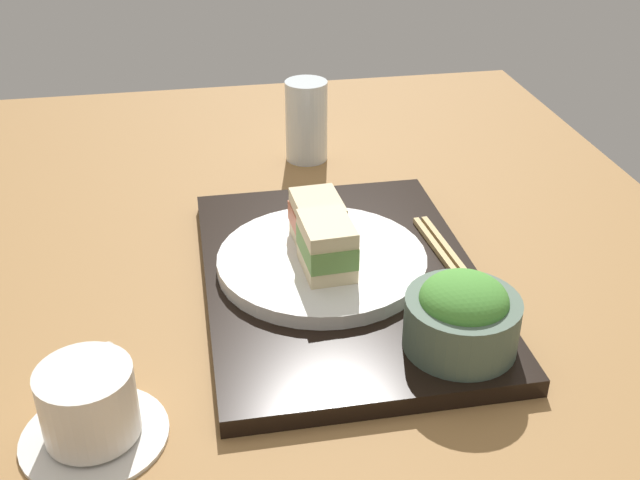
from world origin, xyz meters
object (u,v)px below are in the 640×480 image
Objects in this scene: salad_bowl at (462,315)px; coffee_cup at (90,407)px; sandwich_plate at (325,261)px; chopsticks_pair at (455,266)px; drinking_glass at (306,121)px; sandwich_far at (320,221)px; sandwich_near at (331,245)px.

salad_bowl is 0.84× the size of coffee_cup.
salad_bowl is at bearing -82.99° from coffee_cup.
salad_bowl reaches higher than sandwich_plate.
salad_bowl is 14.63cm from chopsticks_pair.
drinking_glass is (55.37, -28.19, 2.69)cm from coffee_cup.
sandwich_far is 0.63× the size of drinking_glass.
sandwich_far is at bearing -46.03° from coffee_cup.
sandwich_plate is at bearing 32.26° from salad_bowl.
sandwich_plate is 3.09× the size of sandwich_far.
drinking_glass is at bearing 16.34° from chopsticks_pair.
coffee_cup is 1.09× the size of drinking_glass.
sandwich_far is 22.02cm from salad_bowl.
sandwich_far is (5.82, 0.19, -0.11)cm from sandwich_near.
sandwich_plate is 1.78× the size of coffee_cup.
salad_bowl is (-19.35, -10.47, -0.91)cm from sandwich_far.
salad_bowl reaches higher than coffee_cup.
sandwich_plate is 2.12× the size of salad_bowl.
sandwich_near is 30.64cm from coffee_cup.
sandwich_far reaches higher than sandwich_plate.
salad_bowl is 0.92× the size of drinking_glass.
sandwich_plate is 1.94× the size of drinking_glass.
sandwich_near is at bearing 90.40° from chopsticks_pair.
sandwich_far is 34.21cm from coffee_cup.
sandwich_near reaches higher than coffee_cup.
salad_bowl is 35.32cm from coffee_cup.
sandwich_near is at bearing -178.13° from sandwich_far.
chopsticks_pair is at bearing -17.01° from salad_bowl.
sandwich_far is at bearing 1.87° from sandwich_plate.
sandwich_plate is at bearing 1.87° from sandwich_near.
sandwich_plate is 14.82cm from chopsticks_pair.
salad_bowl is 51.52cm from drinking_glass.
sandwich_plate is 34.97cm from drinking_glass.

